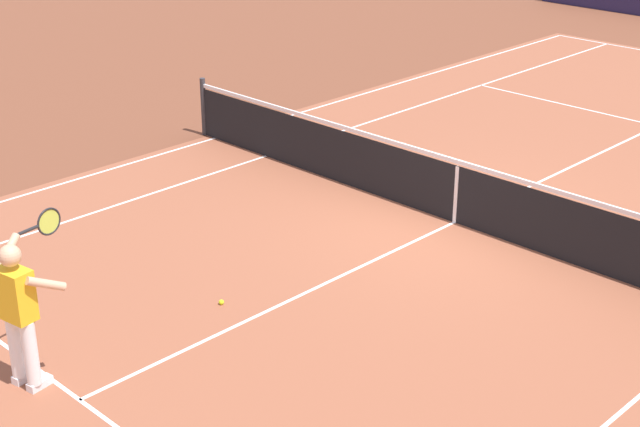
% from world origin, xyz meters
% --- Properties ---
extents(ground_plane, '(60.00, 60.00, 0.00)m').
position_xyz_m(ground_plane, '(0.00, 0.00, 0.00)').
color(ground_plane, brown).
extents(court_slab, '(24.20, 11.40, 0.00)m').
position_xyz_m(court_slab, '(0.00, 0.00, 0.00)').
color(court_slab, '#935138').
rests_on(court_slab, ground_plane).
extents(court_line_markings, '(23.85, 11.05, 0.01)m').
position_xyz_m(court_line_markings, '(0.00, 0.00, 0.00)').
color(court_line_markings, white).
rests_on(court_line_markings, ground_plane).
extents(tennis_net, '(0.10, 11.70, 1.08)m').
position_xyz_m(tennis_net, '(0.00, 0.00, 0.49)').
color(tennis_net, '#2D2D33').
rests_on(tennis_net, ground_plane).
extents(tennis_player_near, '(1.02, 0.82, 1.70)m').
position_xyz_m(tennis_player_near, '(6.60, -0.63, 0.93)').
color(tennis_player_near, white).
rests_on(tennis_player_near, ground_plane).
extents(tennis_ball, '(0.07, 0.07, 0.07)m').
position_xyz_m(tennis_ball, '(4.04, -0.53, 0.03)').
color(tennis_ball, '#CCE01E').
rests_on(tennis_ball, ground_plane).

